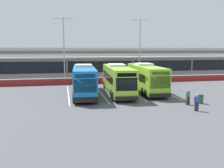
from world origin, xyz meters
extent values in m
plane|color=#4C4C51|center=(0.00, 0.00, 0.00)|extent=(200.00, 200.00, 0.00)
cube|color=beige|center=(0.00, 27.00, 2.75)|extent=(70.00, 10.00, 5.50)
cube|color=#19232D|center=(0.00, 21.98, 2.30)|extent=(66.00, 0.08, 2.20)
cube|color=#4C4C51|center=(0.00, 21.97, 5.15)|extent=(68.00, 0.08, 0.60)
cube|color=beige|center=(0.00, 20.50, 4.20)|extent=(67.00, 3.00, 0.24)
cube|color=gray|center=(0.00, 27.00, 5.75)|extent=(70.00, 10.00, 0.50)
cylinder|color=#999999|center=(-6.20, 19.30, 2.10)|extent=(0.20, 0.20, 4.20)
cylinder|color=#999999|center=(6.20, 19.30, 2.10)|extent=(0.20, 0.20, 4.20)
cylinder|color=#999999|center=(18.60, 19.30, 2.10)|extent=(0.20, 0.20, 4.20)
cube|color=maroon|center=(0.00, 14.50, 0.50)|extent=(60.00, 0.36, 1.00)
cube|color=#B2B2B2|center=(0.00, 14.50, 1.05)|extent=(60.00, 0.40, 0.10)
cube|color=#1972B7|center=(-4.31, 5.28, 1.91)|extent=(3.29, 12.14, 3.19)
cube|color=black|center=(-4.31, 5.28, 0.59)|extent=(3.32, 12.16, 0.56)
cube|color=black|center=(-4.29, 5.67, 2.15)|extent=(3.17, 9.74, 0.96)
cube|color=black|center=(-4.68, -0.66, 2.05)|extent=(2.31, 0.24, 1.40)
cube|color=black|center=(-4.68, -0.67, 3.05)|extent=(2.05, 0.21, 0.40)
cube|color=silver|center=(-4.25, 6.27, 3.64)|extent=(2.22, 2.92, 0.28)
cube|color=black|center=(-4.69, -0.77, 0.55)|extent=(2.46, 0.31, 0.44)
cube|color=black|center=(-3.21, -0.40, 2.40)|extent=(0.09, 0.12, 0.36)
cube|color=black|center=(-6.11, -0.22, 2.40)|extent=(0.09, 0.12, 0.36)
cylinder|color=black|center=(-2.83, 9.79, 0.52)|extent=(0.38, 1.06, 1.04)
cylinder|color=black|center=(-5.22, 9.94, 0.52)|extent=(0.38, 1.06, 1.04)
cylinder|color=black|center=(-3.32, 2.01, 0.52)|extent=(0.38, 1.06, 1.04)
cylinder|color=black|center=(-5.70, 2.16, 0.52)|extent=(0.38, 1.06, 1.04)
cylinder|color=black|center=(-3.41, 0.61, 0.52)|extent=(0.38, 1.06, 1.04)
cylinder|color=black|center=(-5.79, 0.76, 0.52)|extent=(0.38, 1.06, 1.04)
cube|color=#8CC633|center=(0.03, 5.33, 1.91)|extent=(3.29, 12.14, 3.19)
cube|color=olive|center=(0.03, 5.33, 0.59)|extent=(3.32, 12.16, 0.56)
cube|color=black|center=(0.06, 5.73, 2.15)|extent=(3.17, 9.74, 0.96)
cube|color=black|center=(-0.34, -0.61, 2.05)|extent=(2.31, 0.24, 1.40)
cube|color=black|center=(-0.34, -0.62, 3.05)|extent=(2.05, 0.21, 0.40)
cube|color=silver|center=(0.10, 6.33, 3.64)|extent=(2.22, 2.92, 0.28)
cube|color=black|center=(-0.34, -0.72, 0.55)|extent=(2.46, 0.31, 0.44)
cube|color=black|center=(1.14, -0.35, 2.40)|extent=(0.09, 0.12, 0.36)
cube|color=black|center=(-1.77, -0.17, 2.40)|extent=(0.09, 0.12, 0.36)
cylinder|color=black|center=(1.51, 9.85, 0.52)|extent=(0.38, 1.06, 1.04)
cylinder|color=black|center=(-0.87, 10.00, 0.52)|extent=(0.38, 1.06, 1.04)
cylinder|color=black|center=(1.03, 2.06, 0.52)|extent=(0.38, 1.06, 1.04)
cylinder|color=black|center=(-1.36, 2.21, 0.52)|extent=(0.38, 1.06, 1.04)
cylinder|color=black|center=(0.94, 0.67, 0.52)|extent=(0.38, 1.06, 1.04)
cylinder|color=black|center=(-1.45, 0.82, 0.52)|extent=(0.38, 1.06, 1.04)
cube|color=#8CC633|center=(4.14, 6.18, 1.91)|extent=(3.29, 12.14, 3.19)
cube|color=olive|center=(4.14, 6.18, 0.59)|extent=(3.32, 12.16, 0.56)
cube|color=black|center=(4.17, 6.58, 2.15)|extent=(3.17, 9.74, 0.96)
cube|color=black|center=(3.77, 0.25, 2.05)|extent=(2.31, 0.24, 1.40)
cube|color=black|center=(3.77, 0.24, 3.05)|extent=(2.05, 0.21, 0.40)
cube|color=silver|center=(4.20, 7.18, 3.64)|extent=(2.22, 2.92, 0.28)
cube|color=black|center=(3.76, 0.14, 0.55)|extent=(2.46, 0.31, 0.44)
cube|color=black|center=(5.25, 0.50, 2.40)|extent=(0.09, 0.12, 0.36)
cube|color=black|center=(2.34, 0.69, 2.40)|extent=(0.09, 0.12, 0.36)
cylinder|color=black|center=(5.62, 10.70, 0.52)|extent=(0.38, 1.06, 1.04)
cylinder|color=black|center=(3.24, 10.85, 0.52)|extent=(0.38, 1.06, 1.04)
cylinder|color=black|center=(5.14, 2.92, 0.52)|extent=(0.38, 1.06, 1.04)
cylinder|color=black|center=(2.75, 3.07, 0.52)|extent=(0.38, 1.06, 1.04)
cylinder|color=black|center=(5.05, 1.52, 0.52)|extent=(0.38, 1.06, 1.04)
cylinder|color=black|center=(2.66, 1.67, 0.52)|extent=(0.38, 1.06, 1.04)
cube|color=silver|center=(-6.30, 6.00, 0.00)|extent=(0.14, 13.00, 0.01)
cube|color=silver|center=(-2.10, 6.00, 0.00)|extent=(0.14, 13.00, 0.01)
cube|color=silver|center=(2.10, 6.00, 0.00)|extent=(0.14, 13.00, 0.01)
cube|color=silver|center=(6.30, 6.00, 0.00)|extent=(0.14, 13.00, 0.01)
cube|color=#33333D|center=(5.63, -2.40, 0.42)|extent=(0.20, 0.22, 0.84)
cube|color=#33333D|center=(5.82, -2.45, 0.42)|extent=(0.20, 0.22, 0.84)
cube|color=#387F4C|center=(5.73, -2.42, 1.12)|extent=(0.40, 0.33, 0.56)
cube|color=#387F4C|center=(5.52, -2.50, 1.09)|extent=(0.12, 0.13, 0.54)
cube|color=#387F4C|center=(5.93, -2.34, 1.09)|extent=(0.12, 0.13, 0.54)
sphere|color=tan|center=(5.73, -2.42, 1.51)|extent=(0.22, 0.22, 0.22)
cube|color=olive|center=(5.45, -2.51, 0.63)|extent=(0.22, 0.30, 0.22)
cylinder|color=olive|center=(5.45, -2.51, 0.81)|extent=(0.02, 0.02, 0.16)
cube|color=#33333D|center=(5.15, -4.87, 0.42)|extent=(0.16, 0.20, 0.84)
cube|color=#33333D|center=(5.29, -5.01, 0.42)|extent=(0.16, 0.20, 0.84)
cube|color=#2D5693|center=(5.22, -4.94, 1.12)|extent=(0.37, 0.27, 0.56)
cube|color=#2D5693|center=(5.00, -4.91, 1.09)|extent=(0.10, 0.11, 0.54)
cube|color=#2D5693|center=(5.44, -4.97, 1.09)|extent=(0.10, 0.11, 0.54)
sphere|color=tan|center=(5.22, -4.94, 1.51)|extent=(0.22, 0.22, 0.22)
cylinder|color=#9E9EA3|center=(-6.62, 17.41, 5.50)|extent=(0.20, 0.20, 11.00)
cylinder|color=#9E9EA3|center=(-6.62, 17.41, 10.85)|extent=(2.80, 0.10, 0.10)
cube|color=silver|center=(-8.02, 17.41, 10.75)|extent=(0.44, 0.28, 0.20)
cube|color=silver|center=(-5.22, 17.41, 10.75)|extent=(0.44, 0.28, 0.20)
cylinder|color=#9E9EA3|center=(6.71, 16.77, 5.50)|extent=(0.20, 0.20, 11.00)
cylinder|color=#9E9EA3|center=(6.71, 16.77, 10.85)|extent=(2.80, 0.10, 0.10)
cube|color=silver|center=(5.31, 16.77, 10.75)|extent=(0.44, 0.28, 0.20)
cube|color=silver|center=(8.11, 16.77, 10.75)|extent=(0.44, 0.28, 0.20)
cylinder|color=#2D5133|center=(7.35, -2.22, 0.42)|extent=(0.52, 0.52, 0.85)
cylinder|color=black|center=(7.35, -2.22, 0.89)|extent=(0.54, 0.54, 0.08)
camera|label=1|loc=(-6.80, -24.53, 5.70)|focal=38.21mm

